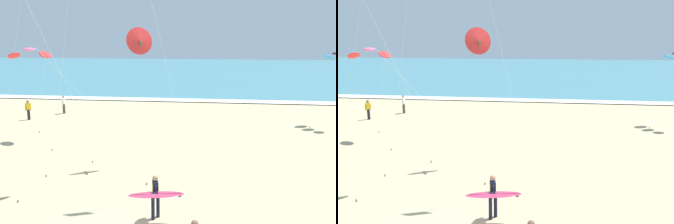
{
  "view_description": "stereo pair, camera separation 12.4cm",
  "coord_description": "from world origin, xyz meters",
  "views": [
    {
      "loc": [
        2.52,
        -9.35,
        6.73
      ],
      "look_at": [
        0.92,
        4.56,
        3.6
      ],
      "focal_mm": 37.42,
      "sensor_mm": 36.0,
      "label": 1
    },
    {
      "loc": [
        2.65,
        -9.33,
        6.73
      ],
      "look_at": [
        0.92,
        4.56,
        3.6
      ],
      "focal_mm": 37.42,
      "sensor_mm": 36.0,
      "label": 2
    }
  ],
  "objects": [
    {
      "name": "shoreline_foam",
      "position": [
        0.0,
        25.92,
        0.09
      ],
      "size": [
        160.0,
        1.78,
        0.01
      ],
      "primitive_type": "cube",
      "color": "white",
      "rests_on": "ocean_water"
    },
    {
      "name": "kite_delta_scarlet_close",
      "position": [
        -0.95,
        8.22,
        6.38
      ],
      "size": [
        4.91,
        3.16,
        7.09
      ],
      "color": "red",
      "rests_on": "ground"
    },
    {
      "name": "bystander_yellow_top",
      "position": [
        -11.68,
        16.43,
        0.81
      ],
      "size": [
        0.35,
        0.4,
        1.59
      ],
      "color": "black",
      "rests_on": "ground"
    },
    {
      "name": "surfer_lead",
      "position": [
        0.74,
        2.26,
        1.04
      ],
      "size": [
        2.09,
        1.12,
        1.71
      ],
      "color": "black",
      "rests_on": "ground"
    },
    {
      "name": "ocean_water",
      "position": [
        0.0,
        55.62,
        0.04
      ],
      "size": [
        160.0,
        60.0,
        0.08
      ],
      "primitive_type": "cube",
      "color": "teal",
      "rests_on": "ground"
    },
    {
      "name": "bystander_white_top",
      "position": [
        -9.79,
        18.94,
        0.81
      ],
      "size": [
        0.22,
        0.5,
        1.59
      ],
      "color": "#4C3D2D",
      "rests_on": "ground"
    },
    {
      "name": "kite_arc_rose_distant",
      "position": [
        -8.44,
        11.32,
        5.56
      ],
      "size": [
        3.26,
        3.28,
        5.9
      ],
      "color": "red",
      "rests_on": "ground"
    }
  ]
}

